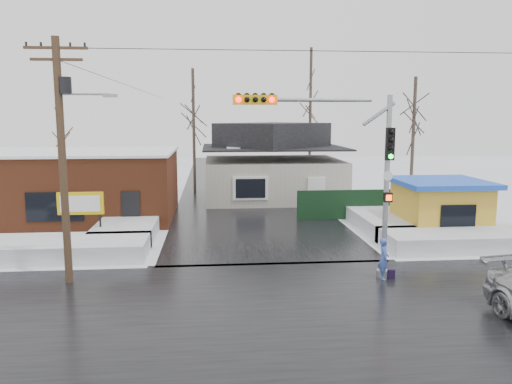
{
  "coord_description": "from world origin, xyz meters",
  "views": [
    {
      "loc": [
        -2.58,
        -15.16,
        6.23
      ],
      "look_at": [
        -0.71,
        5.86,
        3.0
      ],
      "focal_mm": 35.0,
      "sensor_mm": 36.0,
      "label": 1
    }
  ],
  "objects": [
    {
      "name": "ground",
      "position": [
        0.0,
        0.0,
        0.0
      ],
      "size": [
        120.0,
        120.0,
        0.0
      ],
      "primitive_type": "plane",
      "color": "white",
      "rests_on": "ground"
    },
    {
      "name": "road_ns",
      "position": [
        0.0,
        0.0,
        0.01
      ],
      "size": [
        10.0,
        120.0,
        0.02
      ],
      "primitive_type": "cube",
      "color": "black",
      "rests_on": "ground"
    },
    {
      "name": "road_ew",
      "position": [
        0.0,
        0.0,
        0.01
      ],
      "size": [
        120.0,
        10.0,
        0.02
      ],
      "primitive_type": "cube",
      "color": "black",
      "rests_on": "ground"
    },
    {
      "name": "snowbank_nw",
      "position": [
        -9.0,
        7.0,
        0.4
      ],
      "size": [
        7.0,
        3.0,
        0.8
      ],
      "primitive_type": "cube",
      "color": "white",
      "rests_on": "ground"
    },
    {
      "name": "snowbank_ne",
      "position": [
        9.0,
        7.0,
        0.4
      ],
      "size": [
        7.0,
        3.0,
        0.8
      ],
      "primitive_type": "cube",
      "color": "white",
      "rests_on": "ground"
    },
    {
      "name": "snowbank_nside_w",
      "position": [
        -7.0,
        12.0,
        0.4
      ],
      "size": [
        3.0,
        8.0,
        0.8
      ],
      "primitive_type": "cube",
      "color": "white",
      "rests_on": "ground"
    },
    {
      "name": "snowbank_nside_e",
      "position": [
        7.0,
        12.0,
        0.4
      ],
      "size": [
        3.0,
        8.0,
        0.8
      ],
      "primitive_type": "cube",
      "color": "white",
      "rests_on": "ground"
    },
    {
      "name": "traffic_signal",
      "position": [
        2.43,
        2.97,
        4.54
      ],
      "size": [
        6.05,
        0.68,
        7.0
      ],
      "color": "gray",
      "rests_on": "ground"
    },
    {
      "name": "utility_pole",
      "position": [
        -7.93,
        3.5,
        5.11
      ],
      "size": [
        3.15,
        0.44,
        9.0
      ],
      "color": "#382619",
      "rests_on": "ground"
    },
    {
      "name": "brick_building",
      "position": [
        -11.0,
        15.99,
        2.08
      ],
      "size": [
        12.2,
        8.2,
        4.12
      ],
      "color": "brown",
      "rests_on": "ground"
    },
    {
      "name": "marquee_sign",
      "position": [
        -9.0,
        9.49,
        1.92
      ],
      "size": [
        2.2,
        0.21,
        2.55
      ],
      "color": "black",
      "rests_on": "ground"
    },
    {
      "name": "house",
      "position": [
        2.0,
        22.0,
        2.62
      ],
      "size": [
        10.4,
        8.4,
        5.76
      ],
      "color": "beige",
      "rests_on": "ground"
    },
    {
      "name": "kiosk",
      "position": [
        9.5,
        9.99,
        1.46
      ],
      "size": [
        4.6,
        4.6,
        2.88
      ],
      "color": "gold",
      "rests_on": "ground"
    },
    {
      "name": "fence",
      "position": [
        6.5,
        14.0,
        0.9
      ],
      "size": [
        8.0,
        0.12,
        1.8
      ],
      "primitive_type": "cube",
      "color": "black",
      "rests_on": "ground"
    },
    {
      "name": "tree_far_left",
      "position": [
        -4.0,
        26.0,
        7.95
      ],
      "size": [
        3.0,
        3.0,
        10.0
      ],
      "color": "#332821",
      "rests_on": "ground"
    },
    {
      "name": "tree_far_mid",
      "position": [
        6.0,
        28.0,
        9.54
      ],
      "size": [
        3.0,
        3.0,
        12.0
      ],
      "color": "#332821",
      "rests_on": "ground"
    },
    {
      "name": "tree_far_right",
      "position": [
        12.0,
        20.0,
        7.16
      ],
      "size": [
        3.0,
        3.0,
        9.0
      ],
      "color": "#332821",
      "rests_on": "ground"
    },
    {
      "name": "tree_far_west",
      "position": [
        -14.0,
        24.0,
        6.36
      ],
      "size": [
        3.0,
        3.0,
        8.0
      ],
      "color": "#332821",
      "rests_on": "ground"
    },
    {
      "name": "pedestrian",
      "position": [
        3.93,
        2.8,
        0.8
      ],
      "size": [
        0.48,
        0.64,
        1.61
      ],
      "primitive_type": "imported",
      "rotation": [
        0.0,
        0.0,
        1.39
      ],
      "color": "#425BBA",
      "rests_on": "ground"
    },
    {
      "name": "shopping_bag",
      "position": [
        4.25,
        2.79,
        0.17
      ],
      "size": [
        0.29,
        0.14,
        0.35
      ],
      "primitive_type": "cube",
      "rotation": [
        0.0,
        0.0,
        -0.07
      ],
      "color": "black",
      "rests_on": "ground"
    }
  ]
}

